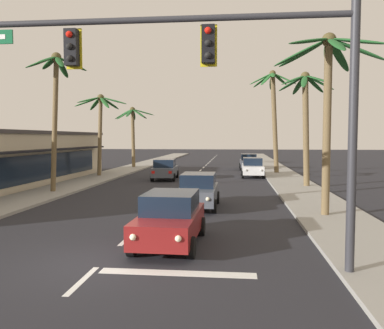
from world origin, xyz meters
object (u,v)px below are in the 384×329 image
sedan_lead_at_stop_bar (170,218)px  palm_left_third (100,117)px  palm_left_farthest (133,124)px  sedan_parked_nearest_kerb (252,167)px  palm_right_second (328,80)px  sedan_parked_mid_kerb (249,162)px  palm_right_farthest (274,104)px  sedan_third_in_queue (198,190)px  palm_left_second (56,90)px  traffic_signal_mast (217,70)px  palm_right_third (306,109)px  sedan_oncoming_far (165,169)px

sedan_lead_at_stop_bar → palm_left_third: bearing=114.0°
palm_left_farthest → sedan_parked_nearest_kerb: bearing=-35.3°
sedan_parked_nearest_kerb → palm_left_third: size_ratio=0.62×
palm_left_farthest → palm_right_second: size_ratio=0.88×
sedan_parked_mid_kerb → palm_right_farthest: size_ratio=0.46×
sedan_parked_mid_kerb → palm_left_farthest: 13.67m
sedan_third_in_queue → palm_left_second: palm_left_second is taller
traffic_signal_mast → palm_right_third: (5.22, 18.32, 0.31)m
sedan_third_in_queue → palm_right_farthest: palm_right_farthest is taller
sedan_parked_nearest_kerb → palm_right_third: (3.24, -7.42, 4.55)m
palm_left_second → palm_left_third: size_ratio=1.19×
palm_right_farthest → sedan_parked_nearest_kerb: bearing=-122.2°
sedan_oncoming_far → sedan_parked_nearest_kerb: 7.87m
sedan_parked_nearest_kerb → palm_right_second: palm_right_second is taller
traffic_signal_mast → sedan_lead_at_stop_bar: (-1.59, 2.54, -4.25)m
palm_right_third → palm_right_farthest: bearing=96.2°
traffic_signal_mast → sedan_parked_mid_kerb: traffic_signal_mast is taller
traffic_signal_mast → sedan_parked_mid_kerb: 34.63m
sedan_third_in_queue → palm_right_farthest: (5.38, 19.47, 5.71)m
sedan_oncoming_far → sedan_parked_nearest_kerb: size_ratio=1.01×
sedan_parked_nearest_kerb → palm_left_third: 14.02m
traffic_signal_mast → palm_left_third: bearing=114.8°
sedan_oncoming_far → palm_right_farthest: size_ratio=0.46×
palm_left_third → palm_left_second: bearing=-85.3°
palm_left_farthest → palm_right_second: (15.43, -27.37, 0.86)m
palm_right_second → sedan_lead_at_stop_bar: bearing=-139.4°
sedan_third_in_queue → palm_right_second: bearing=-19.0°
traffic_signal_mast → sedan_parked_nearest_kerb: size_ratio=2.38×
sedan_parked_mid_kerb → palm_right_farthest: bearing=-67.9°
sedan_oncoming_far → palm_right_second: 18.53m
palm_left_farthest → palm_right_third: 23.32m
sedan_oncoming_far → palm_right_second: (9.59, -15.04, 5.02)m
sedan_third_in_queue → palm_right_farthest: size_ratio=0.46×
traffic_signal_mast → sedan_oncoming_far: size_ratio=2.36×
sedan_third_in_queue → palm_right_third: palm_right_third is taller
palm_left_second → palm_right_farthest: bearing=46.7°
palm_left_second → palm_right_third: 16.29m
palm_left_third → palm_right_third: bearing=-20.0°
palm_left_third → palm_right_farthest: bearing=17.1°
sedan_oncoming_far → palm_left_farthest: bearing=115.3°
sedan_third_in_queue → sedan_parked_nearest_kerb: size_ratio=1.00×
traffic_signal_mast → palm_right_farthest: size_ratio=1.09×
sedan_third_in_queue → palm_right_second: size_ratio=0.57×
palm_left_third → palm_right_second: (15.59, -16.70, 0.60)m
palm_right_third → palm_right_farthest: palm_right_farthest is taller
sedan_third_in_queue → palm_right_second: 7.81m
palm_left_farthest → palm_left_third: bearing=-90.9°
traffic_signal_mast → palm_right_farthest: (4.05, 29.03, 1.47)m
sedan_third_in_queue → palm_left_third: palm_left_third is taller
sedan_lead_at_stop_bar → sedan_oncoming_far: bearing=100.4°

